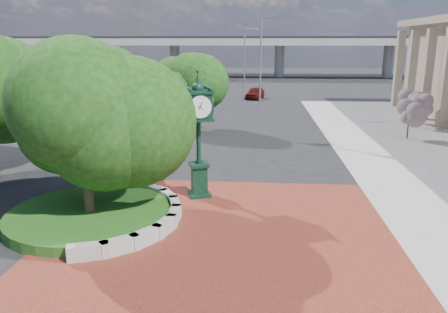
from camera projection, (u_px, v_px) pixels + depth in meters
ground at (223, 225)px, 16.08m from camera, size 200.00×200.00×0.00m
plaza at (220, 236)px, 15.11m from camera, size 12.00×12.00×0.04m
planter_wall at (150, 216)px, 16.22m from camera, size 2.96×6.77×0.54m
grass_bed at (90, 216)px, 16.41m from camera, size 6.10×6.10×0.40m
overpass at (252, 42)px, 81.91m from camera, size 90.00×12.00×7.50m
tree_planter at (83, 123)px, 15.52m from camera, size 5.20×5.20×6.33m
tree_street at (189, 87)px, 32.91m from camera, size 4.40×4.40×5.45m
post_clock at (198, 130)px, 18.30m from camera, size 1.35×1.35×5.35m
parked_car at (255, 93)px, 51.51m from camera, size 2.56×4.28×1.36m
street_lamp_near at (263, 56)px, 42.67m from camera, size 1.97×0.57×8.84m
street_lamp_far at (246, 56)px, 53.86m from camera, size 1.78×0.72×8.15m
shrub_near at (409, 116)px, 29.89m from camera, size 1.20×1.20×2.20m
shrub_mid at (420, 107)px, 33.98m from camera, size 1.20×1.20×2.20m
shrub_far at (413, 104)px, 35.79m from camera, size 1.20×1.20×2.20m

